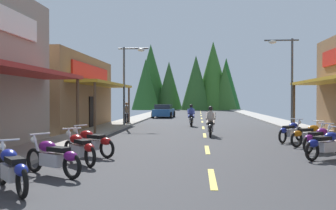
% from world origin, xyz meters
% --- Properties ---
extents(ground, '(10.33, 83.93, 0.10)m').
position_xyz_m(ground, '(0.00, 26.96, -0.05)').
color(ground, '#38383A').
extents(sidewalk_left, '(2.18, 83.93, 0.12)m').
position_xyz_m(sidewalk_left, '(-6.25, 26.96, 0.06)').
color(sidewalk_left, gray).
rests_on(sidewalk_left, ground).
extents(sidewalk_right, '(2.18, 83.93, 0.12)m').
position_xyz_m(sidewalk_right, '(6.25, 26.96, 0.06)').
color(sidewalk_right, '#9E9991').
rests_on(sidewalk_right, ground).
extents(centerline_dashes, '(0.16, 60.11, 0.01)m').
position_xyz_m(centerline_dashes, '(0.00, 31.00, 0.01)').
color(centerline_dashes, '#E0C64C').
rests_on(centerline_dashes, ground).
extents(storefront_left_far, '(9.84, 11.18, 4.71)m').
position_xyz_m(storefront_left_far, '(-11.32, 23.20, 2.36)').
color(storefront_left_far, olive).
rests_on(storefront_left_far, ground).
extents(streetlamp_left, '(2.14, 0.30, 5.59)m').
position_xyz_m(streetlamp_left, '(-5.21, 25.22, 3.70)').
color(streetlamp_left, '#474C51').
rests_on(streetlamp_left, ground).
extents(streetlamp_right, '(2.14, 0.30, 5.75)m').
position_xyz_m(streetlamp_right, '(5.22, 23.34, 3.79)').
color(streetlamp_right, '#474C51').
rests_on(streetlamp_right, ground).
extents(motorcycle_parked_right_3, '(1.78, 1.35, 1.04)m').
position_xyz_m(motorcycle_parked_right_3, '(3.75, 11.42, 0.49)').
color(motorcycle_parked_right_3, black).
rests_on(motorcycle_parked_right_3, ground).
extents(motorcycle_parked_right_4, '(1.60, 1.57, 1.04)m').
position_xyz_m(motorcycle_parked_right_4, '(4.02, 13.10, 0.49)').
color(motorcycle_parked_right_4, black).
rests_on(motorcycle_parked_right_4, ground).
extents(motorcycle_parked_right_5, '(1.85, 1.24, 1.04)m').
position_xyz_m(motorcycle_parked_right_5, '(4.17, 14.75, 0.49)').
color(motorcycle_parked_right_5, black).
rests_on(motorcycle_parked_right_5, ground).
extents(motorcycle_parked_right_6, '(1.49, 1.67, 1.04)m').
position_xyz_m(motorcycle_parked_right_6, '(3.80, 16.28, 0.49)').
color(motorcycle_parked_right_6, black).
rests_on(motorcycle_parked_right_6, ground).
extents(motorcycle_parked_left_1, '(1.50, 1.67, 1.04)m').
position_xyz_m(motorcycle_parked_left_1, '(-4.19, 6.58, 0.49)').
color(motorcycle_parked_left_1, black).
rests_on(motorcycle_parked_left_1, ground).
extents(motorcycle_parked_left_2, '(1.88, 1.20, 1.04)m').
position_xyz_m(motorcycle_parked_left_2, '(-3.96, 8.21, 0.49)').
color(motorcycle_parked_left_2, black).
rests_on(motorcycle_parked_left_2, ground).
extents(motorcycle_parked_left_3, '(1.51, 1.66, 1.04)m').
position_xyz_m(motorcycle_parked_left_3, '(-3.84, 9.93, 0.49)').
color(motorcycle_parked_left_3, black).
rests_on(motorcycle_parked_left_3, ground).
extents(motorcycle_parked_left_4, '(1.89, 1.18, 1.04)m').
position_xyz_m(motorcycle_parked_left_4, '(-3.90, 11.39, 0.49)').
color(motorcycle_parked_left_4, black).
rests_on(motorcycle_parked_left_4, ground).
extents(rider_cruising_lead, '(0.60, 2.14, 1.57)m').
position_xyz_m(rider_cruising_lead, '(0.30, 18.62, 0.66)').
color(rider_cruising_lead, black).
rests_on(rider_cruising_lead, ground).
extents(rider_cruising_trailing, '(0.60, 2.14, 1.57)m').
position_xyz_m(rider_cruising_trailing, '(-0.84, 25.78, 0.66)').
color(rider_cruising_trailing, black).
rests_on(rider_cruising_trailing, ground).
extents(pedestrian_waiting, '(0.54, 0.38, 1.69)m').
position_xyz_m(pedestrian_waiting, '(-5.79, 27.30, 0.98)').
color(pedestrian_waiting, black).
rests_on(pedestrian_waiting, ground).
extents(parked_car_curbside, '(2.23, 4.38, 1.40)m').
position_xyz_m(parked_car_curbside, '(-3.97, 38.30, 0.69)').
color(parked_car_curbside, '#1E4C8C').
rests_on(parked_car_curbside, ground).
extents(treeline_backdrop, '(21.13, 11.74, 12.86)m').
position_xyz_m(treeline_backdrop, '(-2.66, 70.12, 5.56)').
color(treeline_backdrop, '#215F23').
rests_on(treeline_backdrop, ground).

